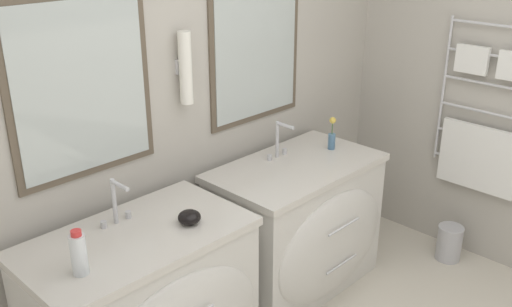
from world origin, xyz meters
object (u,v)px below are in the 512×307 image
vanity_right (300,227)px  amenity_bowl (189,217)px  waste_bin (449,242)px  flower_vase (332,136)px  toiletry_bottle (79,254)px

vanity_right → amenity_bowl: (-0.92, -0.06, 0.45)m
vanity_right → waste_bin: size_ratio=4.27×
amenity_bowl → flower_vase: 1.28m
toiletry_bottle → flower_vase: (1.86, 0.11, -0.01)m
vanity_right → amenity_bowl: 1.03m
vanity_right → toiletry_bottle: size_ratio=5.29×
amenity_bowl → waste_bin: bearing=-14.7°
vanity_right → flower_vase: (0.35, 0.05, 0.51)m
amenity_bowl → flower_vase: flower_vase is taller
toiletry_bottle → waste_bin: toiletry_bottle is taller
toiletry_bottle → amenity_bowl: bearing=0.5°
flower_vase → toiletry_bottle: bearing=-176.7°
flower_vase → waste_bin: flower_vase is taller
waste_bin → amenity_bowl: bearing=165.3°
amenity_bowl → waste_bin: amenity_bowl is taller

